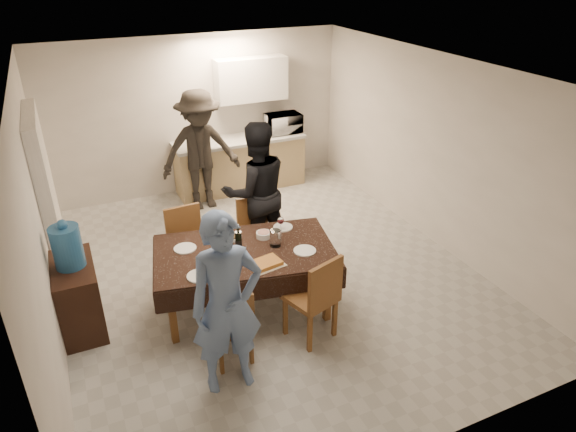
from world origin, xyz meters
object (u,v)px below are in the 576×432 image
object	(u,v)px
savoury_tart	(266,263)
microwave	(283,123)
person_kitchen	(200,151)
dining_table	(245,253)
wine_bottle	(238,237)
water_pitcher	(275,238)
person_far	(256,192)
console	(79,297)
person_near	(227,305)
water_jug	(67,247)

from	to	relation	value
savoury_tart	microwave	size ratio (longest dim) A/B	0.62
person_kitchen	savoury_tart	bearing A→B (deg)	-93.54
dining_table	wine_bottle	bearing A→B (deg)	146.44
water_pitcher	person_far	world-z (taller)	person_far
person_kitchen	wine_bottle	bearing A→B (deg)	-97.19
console	wine_bottle	distance (m)	1.85
person_near	person_kitchen	bearing A→B (deg)	80.55
person_kitchen	person_near	bearing A→B (deg)	-102.41
dining_table	person_near	xyz separation A→B (m)	(-0.55, -1.05, 0.18)
wine_bottle	person_kitchen	world-z (taller)	person_kitchen
savoury_tart	person_kitchen	bearing A→B (deg)	86.46
person_far	person_kitchen	bearing A→B (deg)	-79.40
savoury_tart	person_near	world-z (taller)	person_near
wine_bottle	person_far	distance (m)	1.17
water_pitcher	microwave	distance (m)	3.66
water_pitcher	savoury_tart	distance (m)	0.42
microwave	water_pitcher	bearing A→B (deg)	64.60
water_jug	wine_bottle	distance (m)	1.77
person_far	dining_table	bearing A→B (deg)	64.71
dining_table	water_pitcher	distance (m)	0.38
dining_table	wine_bottle	distance (m)	0.20
wine_bottle	water_jug	bearing A→B (deg)	168.00
console	wine_bottle	size ratio (longest dim) A/B	2.82
wine_bottle	person_near	world-z (taller)	person_near
water_jug	person_far	distance (m)	2.42
savoury_tart	person_far	world-z (taller)	person_far
person_far	water_pitcher	bearing A→B (deg)	82.05
savoury_tart	person_far	distance (m)	1.51
person_near	person_far	bearing A→B (deg)	65.31
water_pitcher	person_far	xyz separation A→B (m)	(0.20, 1.10, 0.07)
savoury_tart	dining_table	bearing A→B (deg)	104.74
wine_bottle	person_far	size ratio (longest dim) A/B	0.16
water_pitcher	console	bearing A→B (deg)	167.61
console	water_jug	world-z (taller)	water_jug
water_pitcher	person_near	distance (m)	1.35
water_pitcher	person_far	bearing A→B (deg)	79.70
dining_table	savoury_tart	xyz separation A→B (m)	(0.10, -0.38, 0.06)
water_jug	person_kitchen	xyz separation A→B (m)	(2.08, 2.38, -0.07)
dining_table	console	xyz separation A→B (m)	(-1.78, 0.42, -0.34)
water_jug	person_kitchen	size ratio (longest dim) A/B	0.24
person_far	console	bearing A→B (deg)	17.50
savoury_tart	water_pitcher	bearing A→B (deg)	52.85
water_pitcher	person_far	distance (m)	1.12
wine_bottle	microwave	world-z (taller)	microwave
person_far	person_kitchen	world-z (taller)	person_kitchen
wine_bottle	savoury_tart	xyz separation A→B (m)	(0.15, -0.43, -0.13)
wine_bottle	microwave	bearing A→B (deg)	58.42
microwave	person_near	world-z (taller)	person_near
person_near	person_far	distance (m)	2.37
console	person_near	world-z (taller)	person_near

